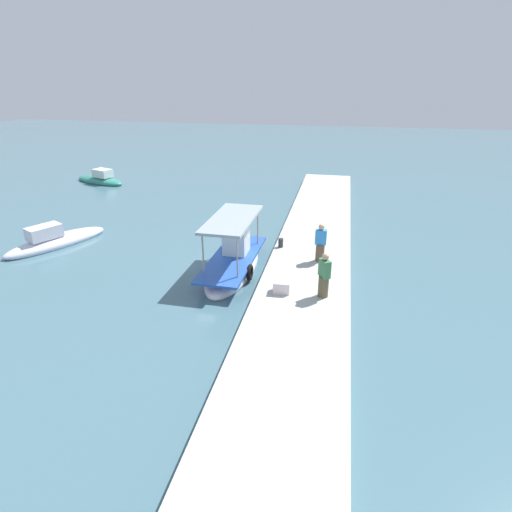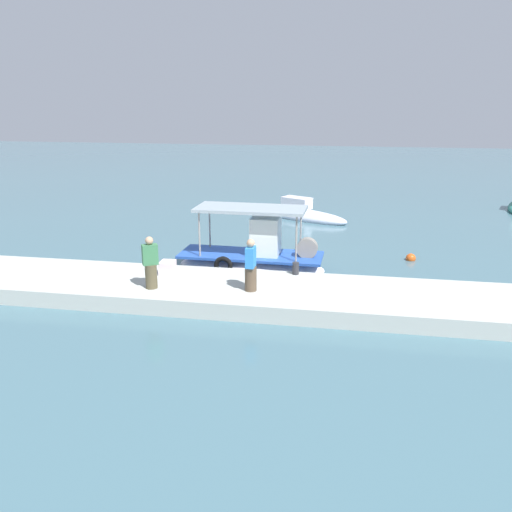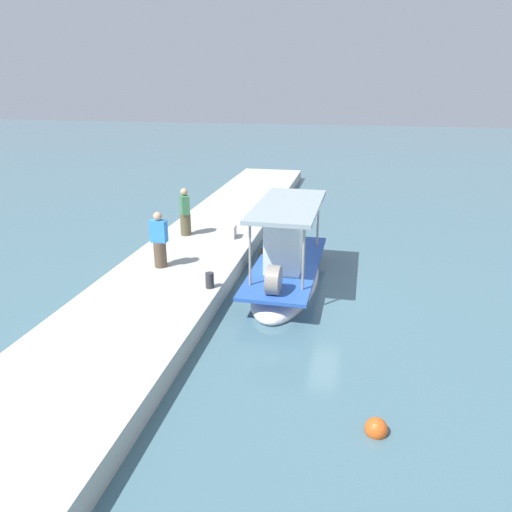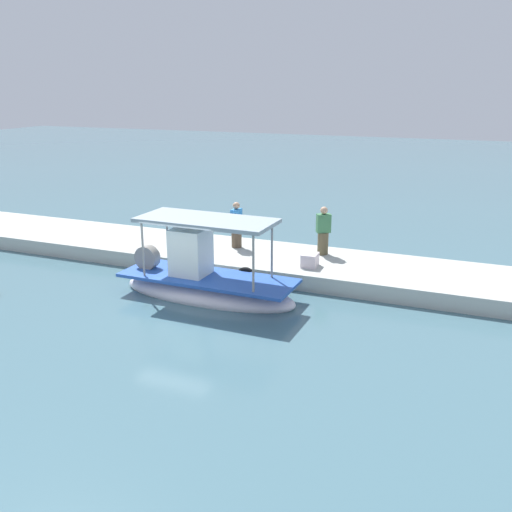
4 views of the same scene
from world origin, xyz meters
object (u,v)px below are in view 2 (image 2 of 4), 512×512
fisherman_by_crate (151,265)px  marker_buoy (411,258)px  cargo_crate (167,267)px  moored_boat_mid (303,215)px  fisherman_near_bollard (251,268)px  mooring_bollard (296,268)px  main_fishing_boat (253,259)px

fisherman_by_crate → marker_buoy: bearing=36.8°
fisherman_by_crate → cargo_crate: size_ratio=2.79×
fisherman_by_crate → moored_boat_mid: size_ratio=0.32×
fisherman_near_bollard → cargo_crate: fisherman_near_bollard is taller
fisherman_by_crate → mooring_bollard: 5.16m
fisherman_by_crate → marker_buoy: 11.36m
fisherman_near_bollard → marker_buoy: 8.70m
fisherman_near_bollard → mooring_bollard: bearing=57.1°
fisherman_near_bollard → marker_buoy: size_ratio=4.17×
main_fishing_boat → cargo_crate: 3.74m
mooring_bollard → cargo_crate: size_ratio=0.69×
mooring_bollard → marker_buoy: (4.47, 4.45, -0.69)m
cargo_crate → moored_boat_mid: moored_boat_mid is taller
marker_buoy → moored_boat_mid: size_ratio=0.08×
marker_buoy → moored_boat_mid: 9.12m
fisherman_by_crate → cargo_crate: (0.00, 1.58, -0.57)m
mooring_bollard → cargo_crate: 4.63m
main_fishing_boat → fisherman_near_bollard: size_ratio=3.41×
fisherman_near_bollard → marker_buoy: fisherman_near_bollard is taller
fisherman_near_bollard → moored_boat_mid: 13.89m
fisherman_by_crate → moored_boat_mid: bearing=75.2°
main_fishing_boat → mooring_bollard: size_ratio=13.54×
fisherman_by_crate → cargo_crate: bearing=89.9°
fisherman_near_bollard → moored_boat_mid: size_ratio=0.32×
main_fishing_boat → marker_buoy: bearing=22.0°
main_fishing_boat → fisherman_near_bollard: (0.62, -3.84, 0.86)m
marker_buoy → mooring_bollard: bearing=-135.1°
marker_buoy → main_fishing_boat: bearing=-158.0°
fisherman_by_crate → mooring_bollard: size_ratio=4.03×
moored_boat_mid → cargo_crate: bearing=-106.6°
main_fishing_boat → fisherman_by_crate: main_fishing_boat is taller
cargo_crate → moored_boat_mid: size_ratio=0.11×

